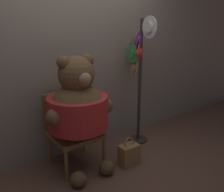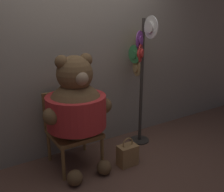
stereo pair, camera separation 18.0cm
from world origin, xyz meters
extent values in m
plane|color=brown|center=(0.00, 0.00, 0.00)|extent=(14.00, 14.00, 0.00)
cube|color=gray|center=(0.00, 0.63, 1.22)|extent=(8.00, 0.10, 2.45)
cylinder|color=olive|center=(-0.51, -0.01, 0.19)|extent=(0.04, 0.04, 0.39)
cylinder|color=olive|center=(-0.02, -0.01, 0.19)|extent=(0.04, 0.04, 0.39)
cylinder|color=olive|center=(-0.51, 0.47, 0.19)|extent=(0.04, 0.04, 0.39)
cylinder|color=olive|center=(-0.02, 0.47, 0.19)|extent=(0.04, 0.04, 0.39)
cube|color=olive|center=(-0.26, 0.23, 0.41)|extent=(0.55, 0.54, 0.05)
cube|color=olive|center=(-0.26, 0.48, 0.66)|extent=(0.55, 0.04, 0.45)
sphere|color=brown|center=(-0.26, 0.15, 0.72)|extent=(0.67, 0.67, 0.67)
cylinder|color=red|center=(-0.26, 0.15, 0.72)|extent=(0.68, 0.68, 0.37)
sphere|color=brown|center=(-0.26, 0.15, 1.15)|extent=(0.40, 0.40, 0.40)
sphere|color=brown|center=(-0.40, 0.15, 1.29)|extent=(0.15, 0.15, 0.15)
sphere|color=brown|center=(-0.12, 0.15, 1.29)|extent=(0.15, 0.15, 0.15)
sphere|color=#997A5B|center=(-0.26, -0.02, 1.13)|extent=(0.15, 0.15, 0.15)
sphere|color=brown|center=(-0.57, 0.07, 0.75)|extent=(0.19, 0.19, 0.19)
sphere|color=brown|center=(0.06, 0.07, 0.75)|extent=(0.19, 0.19, 0.19)
sphere|color=brown|center=(-0.44, -0.15, 0.09)|extent=(0.17, 0.17, 0.17)
sphere|color=brown|center=(-0.07, -0.15, 0.09)|extent=(0.17, 0.17, 0.17)
cylinder|color=#332D28|center=(0.79, 0.28, 0.01)|extent=(0.28, 0.28, 0.02)
cylinder|color=#332D28|center=(0.79, 0.28, 0.87)|extent=(0.04, 0.04, 1.73)
cylinder|color=silver|center=(0.78, 0.12, 1.62)|extent=(0.04, 0.28, 0.28)
cylinder|color=silver|center=(0.78, 0.12, 1.62)|extent=(0.07, 0.14, 0.13)
cylinder|color=#3D9351|center=(0.79, 0.46, 1.25)|extent=(0.02, 0.25, 0.25)
cylinder|color=#3D9351|center=(0.79, 0.46, 1.25)|extent=(0.05, 0.12, 0.12)
cylinder|color=red|center=(0.68, 0.19, 1.31)|extent=(0.19, 0.16, 0.23)
cylinder|color=red|center=(0.68, 0.19, 1.31)|extent=(0.13, 0.12, 0.11)
cylinder|color=tan|center=(0.82, 0.44, 1.06)|extent=(0.06, 0.23, 0.23)
cylinder|color=tan|center=(0.82, 0.44, 1.06)|extent=(0.08, 0.12, 0.11)
cylinder|color=yellow|center=(0.90, 0.45, 1.43)|extent=(0.16, 0.24, 0.28)
cylinder|color=yellow|center=(0.90, 0.45, 1.43)|extent=(0.13, 0.15, 0.13)
cylinder|color=#7A388E|center=(0.69, 0.22, 1.47)|extent=(0.21, 0.13, 0.24)
cylinder|color=#7A388E|center=(0.69, 0.22, 1.47)|extent=(0.13, 0.11, 0.11)
cube|color=#A87A47|center=(0.27, -0.13, 0.13)|extent=(0.24, 0.15, 0.26)
torus|color=#A87A47|center=(0.27, -0.13, 0.29)|extent=(0.15, 0.02, 0.15)
camera|label=1|loc=(-1.48, -2.21, 1.73)|focal=40.00mm
camera|label=2|loc=(-1.33, -2.31, 1.73)|focal=40.00mm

